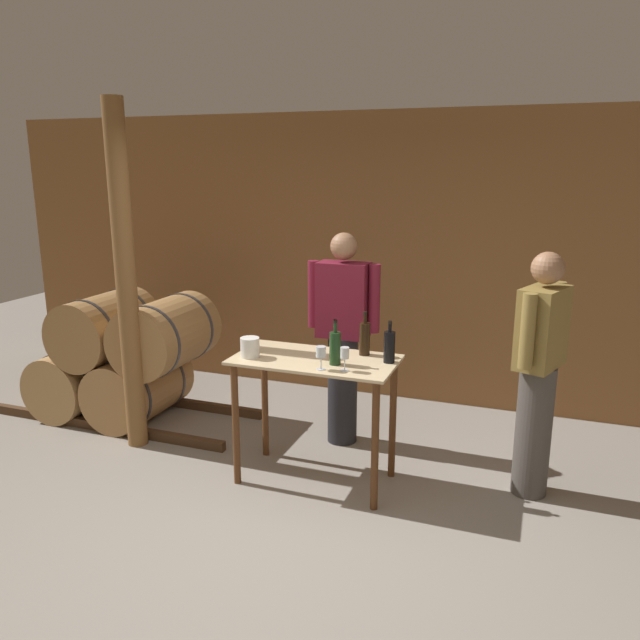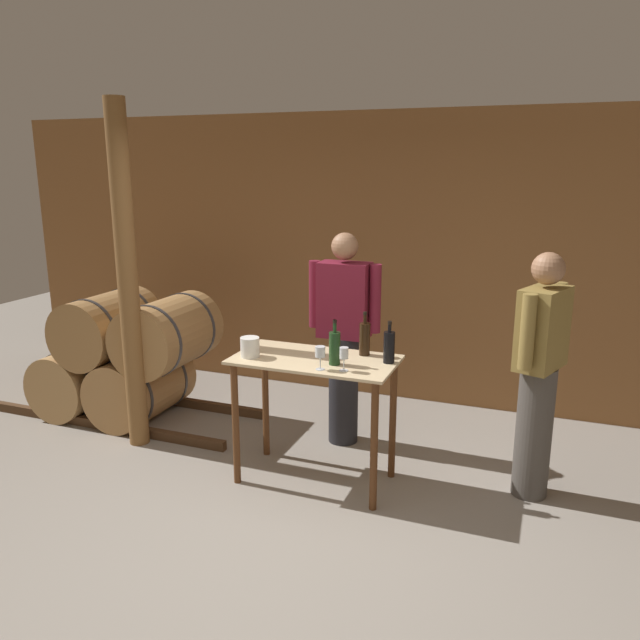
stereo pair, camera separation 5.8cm
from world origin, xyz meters
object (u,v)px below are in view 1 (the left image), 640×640
Objects in this scene: wine_glass_near_left at (321,353)px; person_visitor_with_scarf at (343,334)px; wine_bottle_left at (365,338)px; wooden_post at (126,281)px; person_host at (539,371)px; wine_bottle_center at (389,346)px; wine_glass_near_center at (345,354)px; wine_bottle_far_left at (335,347)px; ice_bucket at (250,347)px.

person_visitor_with_scarf reaches higher than wine_glass_near_left.
person_visitor_with_scarf is (-0.14, 0.91, -0.13)m from wine_glass_near_left.
wine_bottle_left is 0.60m from person_visitor_with_scarf.
wooden_post reaches higher than person_host.
wine_bottle_center is (0.21, -0.11, -0.01)m from wine_bottle_left.
wine_glass_near_center is (-0.02, -0.38, -0.01)m from wine_bottle_left.
wooden_post is 2.10m from wine_bottle_center.
wine_glass_near_left is at bearing -157.51° from person_host.
wine_bottle_far_left is 0.15m from wine_glass_near_left.
wine_glass_near_left is 0.09× the size of person_host.
wine_bottle_far_left is at bearing 69.55° from wine_glass_near_left.
wooden_post is 1.75m from wine_glass_near_left.
wine_glass_near_left is (1.70, -0.27, -0.32)m from wooden_post.
wine_glass_near_center is at bearing -129.89° from wine_bottle_center.
person_visitor_with_scarf is (-0.30, 0.88, -0.12)m from wine_glass_near_center.
person_host is (1.16, 0.14, -0.15)m from wine_bottle_left.
person_host is (3.03, 0.28, -0.46)m from wooden_post.
person_host is at bearing 23.87° from wine_glass_near_center.
wine_bottle_left is 1.18m from person_host.
wooden_post is at bearing 175.52° from wine_bottle_far_left.
ice_bucket is 1.95m from person_host.
person_visitor_with_scarf is (-0.20, 0.77, -0.13)m from wine_bottle_far_left.
person_visitor_with_scarf reaches higher than person_host.
wine_glass_near_center is at bearing -71.23° from person_visitor_with_scarf.
wine_glass_near_center is at bearing -7.51° from wooden_post.
person_host is (1.34, 0.55, -0.14)m from wine_glass_near_left.
wine_bottle_far_left is 1.93× the size of wine_glass_near_center.
wooden_post is at bearing 170.60° from ice_bucket.
person_host is (1.29, 0.42, -0.15)m from wine_bottle_far_left.
wine_bottle_center is at bearing 38.43° from wine_glass_near_left.
wine_bottle_left is at bearing 24.16° from ice_bucket.
wine_bottle_far_left is at bearing 133.78° from wine_glass_near_center.
wine_glass_near_center is at bearing -46.22° from wine_bottle_far_left.
person_visitor_with_scarf is (0.41, 0.82, -0.08)m from ice_bucket.
wine_bottle_left is 0.80m from ice_bucket.
person_host is at bearing 6.94° from wine_bottle_left.
wine_bottle_far_left is 0.15m from wine_glass_near_center.
person_visitor_with_scarf is (-0.53, 0.60, -0.12)m from wine_bottle_center.
wine_bottle_center is at bearing 13.07° from ice_bucket.
wine_glass_near_left is (-0.18, -0.41, -0.01)m from wine_bottle_left.
wine_glass_near_center is (0.10, -0.11, -0.00)m from wine_bottle_far_left.
ice_bucket is at bearing -166.08° from person_host.
wine_bottle_center is 0.81m from person_visitor_with_scarf.
wine_glass_near_center is 0.09× the size of person_host.
wine_bottle_far_left is 0.18× the size of person_visitor_with_scarf.
person_host is at bearing 22.49° from wine_glass_near_left.
wooden_post reaches higher than ice_bucket.
wine_bottle_far_left is (1.75, -0.14, -0.31)m from wooden_post.
wine_glass_near_left is 1.13× the size of ice_bucket.
person_visitor_with_scarf reaches higher than wine_bottle_far_left.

